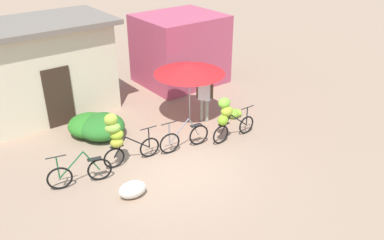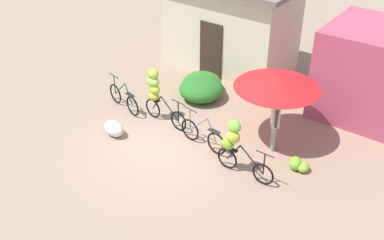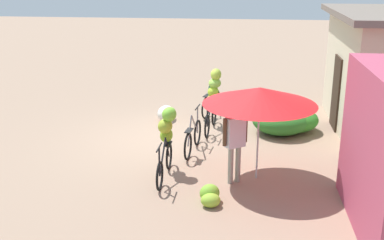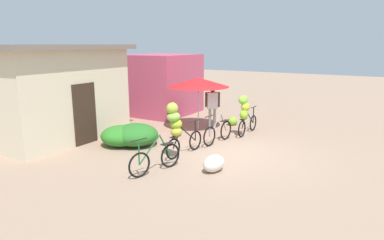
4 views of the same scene
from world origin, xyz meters
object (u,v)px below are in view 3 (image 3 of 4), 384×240
(bicycle_center_loaded, at_px, (193,138))
(bicycle_by_shop, at_px, (166,136))
(market_umbrella, at_px, (260,96))
(person_vendor, at_px, (235,137))
(bicycle_leftmost, at_px, (211,103))
(banana_pile_on_ground, at_px, (210,196))
(produce_sack, at_px, (166,113))
(bicycle_near_pile, at_px, (213,94))

(bicycle_center_loaded, height_order, bicycle_by_shop, bicycle_by_shop)
(market_umbrella, height_order, person_vendor, market_umbrella)
(bicycle_leftmost, distance_m, person_vendor, 4.93)
(bicycle_by_shop, relative_size, banana_pile_on_ground, 2.64)
(bicycle_leftmost, bearing_deg, market_umbrella, 16.02)
(market_umbrella, relative_size, bicycle_by_shop, 1.41)
(bicycle_leftmost, distance_m, banana_pile_on_ground, 5.83)
(market_umbrella, bearing_deg, person_vendor, -60.20)
(bicycle_by_shop, distance_m, person_vendor, 1.51)
(bicycle_leftmost, bearing_deg, person_vendor, 9.84)
(market_umbrella, height_order, bicycle_leftmost, market_umbrella)
(banana_pile_on_ground, relative_size, person_vendor, 0.38)
(bicycle_by_shop, bearing_deg, market_umbrella, 88.76)
(market_umbrella, distance_m, produce_sack, 4.82)
(market_umbrella, relative_size, bicycle_leftmost, 1.45)
(bicycle_by_shop, bearing_deg, person_vendor, 78.07)
(market_umbrella, distance_m, banana_pile_on_ground, 2.27)
(bicycle_leftmost, xyz_separation_m, bicycle_by_shop, (4.51, -0.64, 0.51))
(produce_sack, height_order, person_vendor, person_vendor)
(market_umbrella, relative_size, banana_pile_on_ground, 3.72)
(bicycle_center_loaded, distance_m, person_vendor, 2.03)
(bicycle_leftmost, height_order, bicycle_center_loaded, bicycle_center_loaded)
(market_umbrella, height_order, bicycle_by_shop, market_umbrella)
(bicycle_leftmost, height_order, bicycle_near_pile, bicycle_near_pile)
(market_umbrella, bearing_deg, bicycle_by_shop, -91.24)
(bicycle_leftmost, distance_m, bicycle_near_pile, 1.40)
(bicycle_leftmost, relative_size, produce_sack, 2.31)
(person_vendor, bearing_deg, produce_sack, -152.26)
(bicycle_leftmost, bearing_deg, produce_sack, -57.81)
(bicycle_near_pile, xyz_separation_m, bicycle_by_shop, (3.25, -0.78, -0.09))
(person_vendor, bearing_deg, bicycle_by_shop, -101.93)
(bicycle_leftmost, bearing_deg, bicycle_near_pile, 6.66)
(market_umbrella, bearing_deg, bicycle_near_pile, -160.61)
(market_umbrella, distance_m, bicycle_by_shop, 2.17)
(bicycle_center_loaded, bearing_deg, bicycle_by_shop, -18.28)
(market_umbrella, bearing_deg, produce_sack, -145.41)
(produce_sack, bearing_deg, person_vendor, 27.74)
(bicycle_near_pile, distance_m, produce_sack, 1.66)
(bicycle_leftmost, relative_size, bicycle_by_shop, 0.97)
(banana_pile_on_ground, bearing_deg, market_umbrella, 144.70)
(bicycle_near_pile, xyz_separation_m, produce_sack, (-0.45, -1.42, -0.74))
(bicycle_leftmost, relative_size, banana_pile_on_ground, 2.56)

